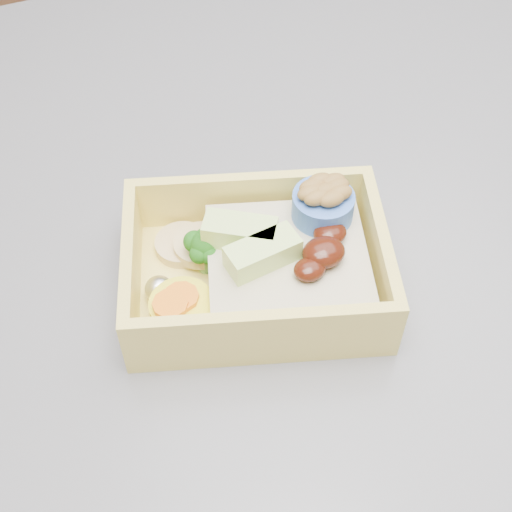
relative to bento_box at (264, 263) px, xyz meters
name	(u,v)px	position (x,y,z in m)	size (l,w,h in m)	color
bento_box	(264,263)	(0.00, 0.00, 0.00)	(0.20, 0.17, 0.06)	#EBD461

